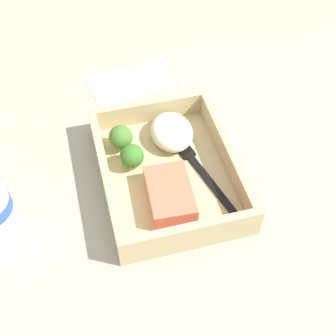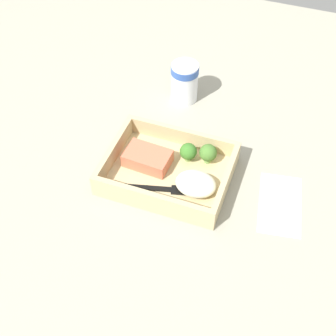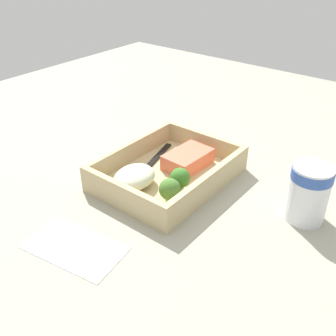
# 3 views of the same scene
# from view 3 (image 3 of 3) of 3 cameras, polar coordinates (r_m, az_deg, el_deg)

# --- Properties ---
(ground_plane) EXTENTS (1.60, 1.60, 0.02)m
(ground_plane) POSITION_cam_3_polar(r_m,az_deg,el_deg) (0.78, -0.00, -2.32)
(ground_plane) COLOR gray
(takeout_tray) EXTENTS (0.26, 0.20, 0.01)m
(takeout_tray) POSITION_cam_3_polar(r_m,az_deg,el_deg) (0.77, -0.00, -1.33)
(takeout_tray) COLOR tan
(takeout_tray) RESTS_ON ground_plane
(tray_rim) EXTENTS (0.26, 0.20, 0.04)m
(tray_rim) POSITION_cam_3_polar(r_m,az_deg,el_deg) (0.76, -0.00, 0.36)
(tray_rim) COLOR tan
(tray_rim) RESTS_ON takeout_tray
(salmon_fillet) EXTENTS (0.10, 0.07, 0.03)m
(salmon_fillet) POSITION_cam_3_polar(r_m,az_deg,el_deg) (0.79, 2.89, 1.29)
(salmon_fillet) COLOR #E66A4C
(salmon_fillet) RESTS_ON takeout_tray
(mashed_potatoes) EXTENTS (0.09, 0.07, 0.04)m
(mashed_potatoes) POSITION_cam_3_polar(r_m,az_deg,el_deg) (0.73, -4.90, -1.34)
(mashed_potatoes) COLOR silver
(mashed_potatoes) RESTS_ON takeout_tray
(broccoli_floret_1) EXTENTS (0.04, 0.04, 0.05)m
(broccoli_floret_1) POSITION_cam_3_polar(r_m,az_deg,el_deg) (0.71, 1.75, -1.52)
(broccoli_floret_1) COLOR #7C9952
(broccoli_floret_1) RESTS_ON takeout_tray
(broccoli_floret_2) EXTENTS (0.04, 0.04, 0.05)m
(broccoli_floret_2) POSITION_cam_3_polar(r_m,az_deg,el_deg) (0.68, 0.26, -3.17)
(broccoli_floret_2) COLOR #74A351
(broccoli_floret_2) RESTS_ON takeout_tray
(fork) EXTENTS (0.16, 0.06, 0.00)m
(fork) POSITION_cam_3_polar(r_m,az_deg,el_deg) (0.80, -2.45, 0.70)
(fork) COLOR black
(fork) RESTS_ON takeout_tray
(paper_cup) EXTENTS (0.07, 0.07, 0.10)m
(paper_cup) POSITION_cam_3_polar(r_m,az_deg,el_deg) (0.69, 19.80, -3.08)
(paper_cup) COLOR white
(paper_cup) RESTS_ON ground_plane
(receipt_slip) EXTENTS (0.11, 0.17, 0.00)m
(receipt_slip) POSITION_cam_3_polar(r_m,az_deg,el_deg) (0.64, -13.39, -11.12)
(receipt_slip) COLOR white
(receipt_slip) RESTS_ON ground_plane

